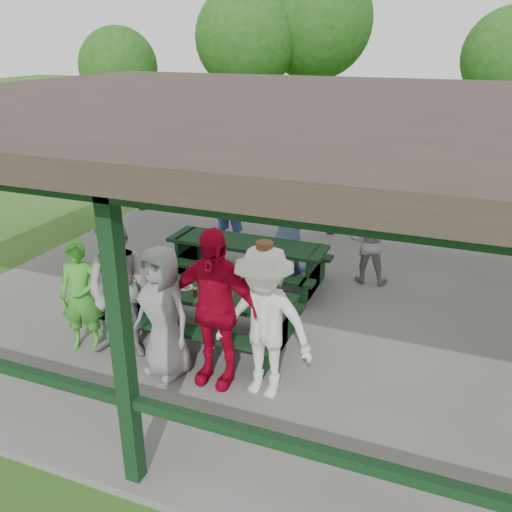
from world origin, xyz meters
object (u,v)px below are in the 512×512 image
at_px(contestant_grey_left, 120,291).
at_px(contestant_white_fedora, 264,323).
at_px(contestant_green, 81,296).
at_px(pickup_truck, 462,180).
at_px(picnic_table_near, 201,308).
at_px(contestant_grey_mid, 163,312).
at_px(farm_trailer, 327,163).
at_px(spectator_lblue, 289,225).
at_px(picnic_table_far, 247,256).
at_px(spectator_blue, 229,200).
at_px(contestant_red, 214,308).
at_px(spectator_grey, 369,241).

bearing_deg(contestant_grey_left, contestant_white_fedora, -14.77).
distance_m(contestant_green, pickup_truck, 10.13).
distance_m(picnic_table_near, contestant_grey_mid, 1.00).
height_order(contestant_grey_mid, contestant_white_fedora, contestant_white_fedora).
bearing_deg(farm_trailer, spectator_lblue, -83.87).
bearing_deg(picnic_table_far, spectator_lblue, 57.04).
bearing_deg(contestant_green, pickup_truck, 45.14).
distance_m(picnic_table_far, contestant_green, 3.08).
xyz_separation_m(picnic_table_near, spectator_blue, (-1.17, 3.54, 0.48)).
xyz_separation_m(picnic_table_far, spectator_blue, (-1.02, 1.54, 0.48)).
bearing_deg(contestant_red, picnic_table_near, 128.06).
bearing_deg(contestant_white_fedora, picnic_table_near, 149.89).
xyz_separation_m(contestant_grey_left, spectator_blue, (-0.40, 4.30, 0.01)).
bearing_deg(contestant_red, contestant_grey_left, 178.41).
height_order(picnic_table_far, contestant_green, contestant_green).
height_order(picnic_table_near, spectator_grey, spectator_grey).
relative_size(contestant_white_fedora, pickup_truck, 0.36).
distance_m(contestant_green, contestant_grey_mid, 1.34).
relative_size(picnic_table_near, contestant_grey_left, 1.39).
xyz_separation_m(picnic_table_near, contestant_white_fedora, (1.26, -0.85, 0.47)).
bearing_deg(contestant_grey_mid, contestant_red, 21.69).
bearing_deg(contestant_red, contestant_grey_mid, -170.71).
distance_m(contestant_grey_mid, spectator_grey, 4.17).
bearing_deg(picnic_table_near, spectator_lblue, 82.63).
xyz_separation_m(contestant_green, pickup_truck, (4.46, 9.10, -0.13)).
bearing_deg(pickup_truck, spectator_blue, 115.78).
bearing_deg(contestant_red, spectator_lblue, 95.76).
xyz_separation_m(picnic_table_far, contestant_red, (0.76, -2.84, 0.53)).
bearing_deg(spectator_lblue, contestant_grey_left, 78.00).
relative_size(contestant_grey_left, contestant_grey_mid, 1.11).
xyz_separation_m(picnic_table_near, contestant_grey_mid, (-0.04, -0.92, 0.38)).
bearing_deg(contestant_green, picnic_table_far, 47.59).
relative_size(picnic_table_far, contestant_green, 1.75).
xyz_separation_m(contestant_green, contestant_grey_left, (0.60, 0.05, 0.17)).
relative_size(spectator_grey, farm_trailer, 0.38).
bearing_deg(contestant_white_fedora, contestant_grey_mid, -173.00).
relative_size(contestant_white_fedora, spectator_blue, 1.01).
relative_size(contestant_grey_left, spectator_blue, 0.99).
distance_m(spectator_blue, pickup_truck, 6.38).
bearing_deg(spectator_grey, contestant_grey_left, 49.94).
xyz_separation_m(contestant_grey_mid, contestant_red, (0.65, 0.09, 0.15)).
height_order(spectator_grey, farm_trailer, spectator_grey).
bearing_deg(contestant_grey_left, pickup_truck, 54.86).
bearing_deg(pickup_truck, spectator_lblue, 131.34).
height_order(contestant_red, pickup_truck, contestant_red).
distance_m(contestant_red, farm_trailer, 10.21).
xyz_separation_m(contestant_grey_left, farm_trailer, (0.13, 10.04, -0.37)).
bearing_deg(farm_trailer, contestant_red, -85.51).
relative_size(contestant_grey_left, farm_trailer, 0.48).
height_order(contestant_grey_left, contestant_red, contestant_red).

